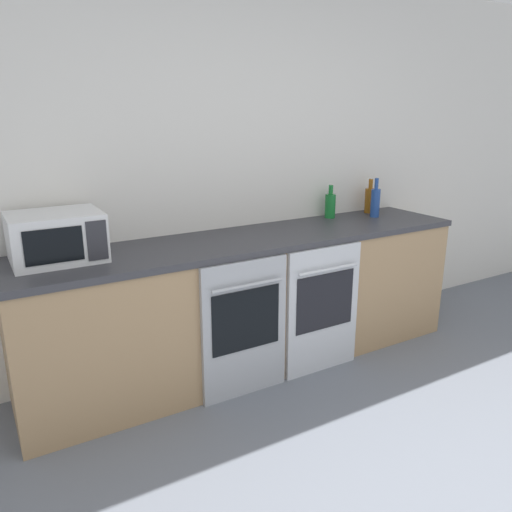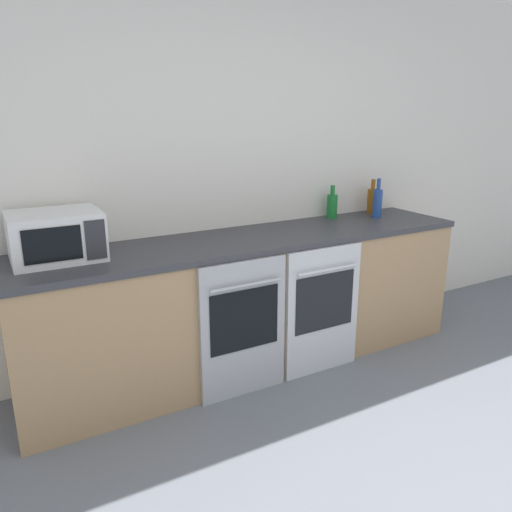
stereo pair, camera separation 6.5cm
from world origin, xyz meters
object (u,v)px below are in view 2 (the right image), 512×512
at_px(oven_right, 323,310).
at_px(bottle_amber, 372,200).
at_px(oven_left, 244,328).
at_px(microwave, 56,236).
at_px(bottle_blue, 378,202).
at_px(bottle_green, 332,205).

height_order(oven_right, bottle_amber, bottle_amber).
xyz_separation_m(oven_right, bottle_amber, (0.86, 0.54, 0.57)).
distance_m(oven_left, microwave, 1.19).
bearing_deg(bottle_blue, microwave, 179.65).
bearing_deg(bottle_amber, bottle_blue, -118.41).
distance_m(oven_left, bottle_green, 1.32).
relative_size(oven_right, bottle_blue, 2.89).
distance_m(oven_left, bottle_amber, 1.65).
distance_m(oven_right, bottle_amber, 1.17).
height_order(oven_left, oven_right, same).
height_order(oven_right, microwave, microwave).
bearing_deg(bottle_amber, oven_left, -159.48).
bearing_deg(oven_left, bottle_green, 27.47).
distance_m(bottle_blue, bottle_amber, 0.16).
relative_size(oven_right, microwave, 1.81).
xyz_separation_m(oven_right, microwave, (-1.53, 0.41, 0.60)).
bearing_deg(microwave, oven_right, -15.14).
distance_m(microwave, bottle_amber, 2.40).
bearing_deg(microwave, bottle_amber, 3.12).
xyz_separation_m(microwave, bottle_green, (2.00, 0.14, -0.03)).
height_order(microwave, bottle_amber, bottle_amber).
distance_m(bottle_blue, bottle_green, 0.35).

